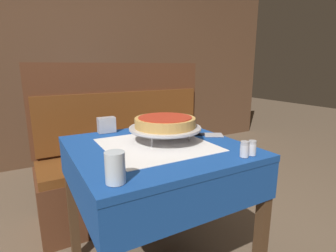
{
  "coord_description": "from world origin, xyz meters",
  "views": [
    {
      "loc": [
        -0.56,
        -1.11,
        1.16
      ],
      "look_at": [
        0.07,
        0.0,
        0.86
      ],
      "focal_mm": 28.0,
      "sensor_mm": 36.0,
      "label": 1
    }
  ],
  "objects_px": {
    "dining_table_rear": "(96,113)",
    "water_glass_near": "(115,168)",
    "deep_dish_pizza": "(165,122)",
    "condiment_caddy": "(89,97)",
    "dining_table_front": "(157,167)",
    "booth_bench": "(132,168)",
    "napkin_holder": "(107,125)",
    "salt_shaker": "(245,149)",
    "pizza_server": "(201,135)",
    "pepper_shaker": "(252,148)",
    "pizza_pan_stand": "(165,129)"
  },
  "relations": [
    {
      "from": "napkin_holder",
      "to": "pizza_server",
      "type": "bearing_deg",
      "value": -36.37
    },
    {
      "from": "booth_bench",
      "to": "napkin_holder",
      "type": "distance_m",
      "value": 0.71
    },
    {
      "from": "dining_table_rear",
      "to": "water_glass_near",
      "type": "height_order",
      "value": "water_glass_near"
    },
    {
      "from": "deep_dish_pizza",
      "to": "dining_table_front",
      "type": "bearing_deg",
      "value": -154.53
    },
    {
      "from": "deep_dish_pizza",
      "to": "napkin_holder",
      "type": "height_order",
      "value": "deep_dish_pizza"
    },
    {
      "from": "dining_table_front",
      "to": "water_glass_near",
      "type": "height_order",
      "value": "water_glass_near"
    },
    {
      "from": "pizza_server",
      "to": "condiment_caddy",
      "type": "relative_size",
      "value": 1.4
    },
    {
      "from": "pepper_shaker",
      "to": "dining_table_rear",
      "type": "bearing_deg",
      "value": 94.42
    },
    {
      "from": "dining_table_front",
      "to": "deep_dish_pizza",
      "type": "bearing_deg",
      "value": 25.47
    },
    {
      "from": "booth_bench",
      "to": "condiment_caddy",
      "type": "distance_m",
      "value": 1.11
    },
    {
      "from": "booth_bench",
      "to": "salt_shaker",
      "type": "bearing_deg",
      "value": -85.97
    },
    {
      "from": "deep_dish_pizza",
      "to": "salt_shaker",
      "type": "height_order",
      "value": "deep_dish_pizza"
    },
    {
      "from": "water_glass_near",
      "to": "pepper_shaker",
      "type": "relative_size",
      "value": 1.63
    },
    {
      "from": "pizza_pan_stand",
      "to": "pepper_shaker",
      "type": "xyz_separation_m",
      "value": [
        0.23,
        -0.38,
        -0.03
      ]
    },
    {
      "from": "dining_table_front",
      "to": "pepper_shaker",
      "type": "xyz_separation_m",
      "value": [
        0.29,
        -0.35,
        0.15
      ]
    },
    {
      "from": "pizza_server",
      "to": "water_glass_near",
      "type": "distance_m",
      "value": 0.71
    },
    {
      "from": "napkin_holder",
      "to": "condiment_caddy",
      "type": "relative_size",
      "value": 0.54
    },
    {
      "from": "dining_table_front",
      "to": "napkin_holder",
      "type": "bearing_deg",
      "value": 111.83
    },
    {
      "from": "water_glass_near",
      "to": "napkin_holder",
      "type": "xyz_separation_m",
      "value": [
        0.17,
        0.68,
        -0.01
      ]
    },
    {
      "from": "pizza_pan_stand",
      "to": "dining_table_rear",
      "type": "bearing_deg",
      "value": 87.75
    },
    {
      "from": "dining_table_rear",
      "to": "water_glass_near",
      "type": "bearing_deg",
      "value": -102.4
    },
    {
      "from": "deep_dish_pizza",
      "to": "condiment_caddy",
      "type": "height_order",
      "value": "condiment_caddy"
    },
    {
      "from": "dining_table_front",
      "to": "deep_dish_pizza",
      "type": "xyz_separation_m",
      "value": [
        0.07,
        0.03,
        0.22
      ]
    },
    {
      "from": "dining_table_front",
      "to": "booth_bench",
      "type": "relative_size",
      "value": 0.57
    },
    {
      "from": "dining_table_rear",
      "to": "salt_shaker",
      "type": "bearing_deg",
      "value": -86.84
    },
    {
      "from": "pizza_server",
      "to": "pepper_shaker",
      "type": "distance_m",
      "value": 0.38
    },
    {
      "from": "napkin_holder",
      "to": "dining_table_front",
      "type": "bearing_deg",
      "value": -68.17
    },
    {
      "from": "booth_bench",
      "to": "napkin_holder",
      "type": "xyz_separation_m",
      "value": [
        -0.31,
        -0.42,
        0.48
      ]
    },
    {
      "from": "water_glass_near",
      "to": "deep_dish_pizza",
      "type": "bearing_deg",
      "value": 42.57
    },
    {
      "from": "dining_table_front",
      "to": "booth_bench",
      "type": "bearing_deg",
      "value": 77.98
    },
    {
      "from": "salt_shaker",
      "to": "napkin_holder",
      "type": "relative_size",
      "value": 0.69
    },
    {
      "from": "water_glass_near",
      "to": "booth_bench",
      "type": "bearing_deg",
      "value": 66.29
    },
    {
      "from": "water_glass_near",
      "to": "condiment_caddy",
      "type": "xyz_separation_m",
      "value": [
        0.41,
        2.1,
        -0.01
      ]
    },
    {
      "from": "salt_shaker",
      "to": "dining_table_rear",
      "type": "bearing_deg",
      "value": 93.16
    },
    {
      "from": "pizza_pan_stand",
      "to": "pizza_server",
      "type": "height_order",
      "value": "pizza_pan_stand"
    },
    {
      "from": "dining_table_front",
      "to": "deep_dish_pizza",
      "type": "height_order",
      "value": "deep_dish_pizza"
    },
    {
      "from": "booth_bench",
      "to": "water_glass_near",
      "type": "bearing_deg",
      "value": -113.71
    },
    {
      "from": "water_glass_near",
      "to": "salt_shaker",
      "type": "relative_size",
      "value": 1.56
    },
    {
      "from": "dining_table_rear",
      "to": "booth_bench",
      "type": "height_order",
      "value": "booth_bench"
    },
    {
      "from": "dining_table_rear",
      "to": "pizza_server",
      "type": "distance_m",
      "value": 1.7
    },
    {
      "from": "pepper_shaker",
      "to": "condiment_caddy",
      "type": "bearing_deg",
      "value": 95.43
    },
    {
      "from": "pizza_pan_stand",
      "to": "salt_shaker",
      "type": "distance_m",
      "value": 0.42
    },
    {
      "from": "water_glass_near",
      "to": "pizza_server",
      "type": "bearing_deg",
      "value": 30.01
    },
    {
      "from": "dining_table_front",
      "to": "condiment_caddy",
      "type": "distance_m",
      "value": 1.79
    },
    {
      "from": "booth_bench",
      "to": "pizza_server",
      "type": "height_order",
      "value": "booth_bench"
    },
    {
      "from": "dining_table_front",
      "to": "pizza_server",
      "type": "bearing_deg",
      "value": 6.67
    },
    {
      "from": "pizza_server",
      "to": "pepper_shaker",
      "type": "bearing_deg",
      "value": -90.94
    },
    {
      "from": "pizza_server",
      "to": "pepper_shaker",
      "type": "height_order",
      "value": "pepper_shaker"
    },
    {
      "from": "napkin_holder",
      "to": "booth_bench",
      "type": "bearing_deg",
      "value": 53.55
    },
    {
      "from": "deep_dish_pizza",
      "to": "salt_shaker",
      "type": "bearing_deg",
      "value": -64.4
    }
  ]
}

